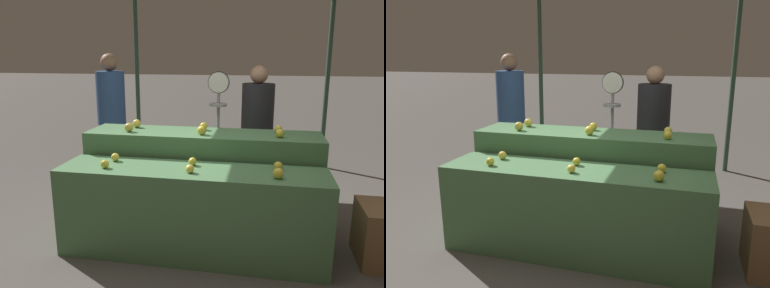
% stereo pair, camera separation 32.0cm
% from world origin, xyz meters
% --- Properties ---
extents(ground_plane, '(60.00, 60.00, 0.00)m').
position_xyz_m(ground_plane, '(0.00, 0.00, 0.00)').
color(ground_plane, '#59544F').
extents(display_counter_front, '(2.33, 0.55, 0.79)m').
position_xyz_m(display_counter_front, '(0.00, 0.00, 0.40)').
color(display_counter_front, '#4C7A4C').
rests_on(display_counter_front, ground_plane).
extents(display_counter_back, '(2.33, 0.55, 1.00)m').
position_xyz_m(display_counter_back, '(0.00, 0.60, 0.50)').
color(display_counter_back, '#4C7A4C').
rests_on(display_counter_back, ground_plane).
extents(apple_front_0, '(0.07, 0.07, 0.07)m').
position_xyz_m(apple_front_0, '(-0.74, -0.11, 0.83)').
color(apple_front_0, gold).
rests_on(apple_front_0, display_counter_front).
extents(apple_front_1, '(0.07, 0.07, 0.07)m').
position_xyz_m(apple_front_1, '(0.01, -0.10, 0.83)').
color(apple_front_1, yellow).
rests_on(apple_front_1, display_counter_front).
extents(apple_front_2, '(0.09, 0.09, 0.09)m').
position_xyz_m(apple_front_2, '(0.72, -0.11, 0.84)').
color(apple_front_2, gold).
rests_on(apple_front_2, display_counter_front).
extents(apple_front_3, '(0.08, 0.08, 0.08)m').
position_xyz_m(apple_front_3, '(-0.74, 0.11, 0.83)').
color(apple_front_3, yellow).
rests_on(apple_front_3, display_counter_front).
extents(apple_front_4, '(0.07, 0.07, 0.07)m').
position_xyz_m(apple_front_4, '(-0.01, 0.12, 0.83)').
color(apple_front_4, gold).
rests_on(apple_front_4, display_counter_front).
extents(apple_front_5, '(0.08, 0.08, 0.08)m').
position_xyz_m(apple_front_5, '(0.73, 0.11, 0.83)').
color(apple_front_5, gold).
rests_on(apple_front_5, display_counter_front).
extents(apple_back_0, '(0.09, 0.09, 0.09)m').
position_xyz_m(apple_back_0, '(-0.73, 0.48, 1.04)').
color(apple_back_0, gold).
rests_on(apple_back_0, display_counter_back).
extents(apple_back_1, '(0.09, 0.09, 0.09)m').
position_xyz_m(apple_back_1, '(0.01, 0.48, 1.04)').
color(apple_back_1, gold).
rests_on(apple_back_1, display_counter_back).
extents(apple_back_2, '(0.08, 0.08, 0.08)m').
position_xyz_m(apple_back_2, '(0.75, 0.49, 1.04)').
color(apple_back_2, gold).
rests_on(apple_back_2, display_counter_back).
extents(apple_back_3, '(0.09, 0.09, 0.09)m').
position_xyz_m(apple_back_3, '(-0.73, 0.71, 1.04)').
color(apple_back_3, yellow).
rests_on(apple_back_3, display_counter_back).
extents(apple_back_4, '(0.08, 0.08, 0.08)m').
position_xyz_m(apple_back_4, '(-0.01, 0.72, 1.04)').
color(apple_back_4, gold).
rests_on(apple_back_4, display_counter_back).
extents(apple_back_5, '(0.08, 0.08, 0.08)m').
position_xyz_m(apple_back_5, '(0.74, 0.70, 1.04)').
color(apple_back_5, yellow).
rests_on(apple_back_5, display_counter_back).
extents(produce_scale, '(0.25, 0.20, 1.57)m').
position_xyz_m(produce_scale, '(0.07, 1.30, 1.12)').
color(produce_scale, '#99999E').
rests_on(produce_scale, ground_plane).
extents(person_vendor_at_scale, '(0.49, 0.49, 1.63)m').
position_xyz_m(person_vendor_at_scale, '(0.51, 1.59, 0.93)').
color(person_vendor_at_scale, '#2D2D38').
rests_on(person_vendor_at_scale, ground_plane).
extents(person_customer_left, '(0.50, 0.50, 1.77)m').
position_xyz_m(person_customer_left, '(-1.47, 1.78, 1.02)').
color(person_customer_left, '#2D2D38').
rests_on(person_customer_left, ground_plane).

